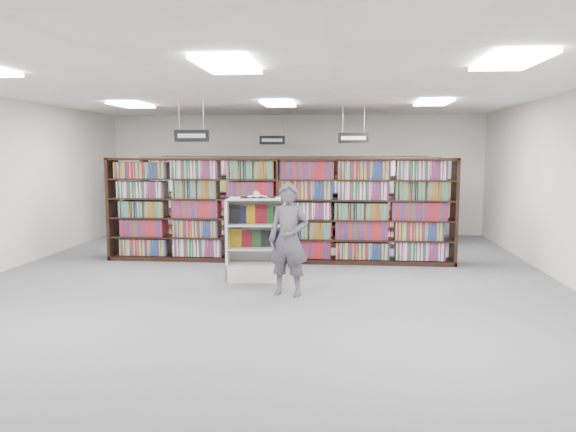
# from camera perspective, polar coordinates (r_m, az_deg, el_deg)

# --- Properties ---
(floor) EXTENTS (12.00, 12.00, 0.00)m
(floor) POSITION_cam_1_polar(r_m,az_deg,el_deg) (9.54, -2.28, -6.90)
(floor) COLOR #59585E
(floor) RESTS_ON ground
(ceiling) EXTENTS (10.00, 12.00, 0.10)m
(ceiling) POSITION_cam_1_polar(r_m,az_deg,el_deg) (9.33, -2.37, 12.58)
(ceiling) COLOR silver
(ceiling) RESTS_ON wall_back
(wall_back) EXTENTS (10.00, 0.10, 3.20)m
(wall_back) POSITION_cam_1_polar(r_m,az_deg,el_deg) (15.26, 0.72, 4.23)
(wall_back) COLOR silver
(wall_back) RESTS_ON ground
(wall_front) EXTENTS (10.00, 0.10, 3.20)m
(wall_front) POSITION_cam_1_polar(r_m,az_deg,el_deg) (3.49, -15.73, -3.90)
(wall_front) COLOR silver
(wall_front) RESTS_ON ground
(bookshelf_row_near) EXTENTS (7.00, 0.60, 2.10)m
(bookshelf_row_near) POSITION_cam_1_polar(r_m,az_deg,el_deg) (11.33, -0.95, 0.63)
(bookshelf_row_near) COLOR black
(bookshelf_row_near) RESTS_ON floor
(bookshelf_row_mid) EXTENTS (7.00, 0.60, 2.10)m
(bookshelf_row_mid) POSITION_cam_1_polar(r_m,az_deg,el_deg) (13.31, 0.01, 1.51)
(bookshelf_row_mid) COLOR black
(bookshelf_row_mid) RESTS_ON floor
(bookshelf_row_far) EXTENTS (7.00, 0.60, 2.10)m
(bookshelf_row_far) POSITION_cam_1_polar(r_m,az_deg,el_deg) (14.99, 0.62, 2.08)
(bookshelf_row_far) COLOR black
(bookshelf_row_far) RESTS_ON floor
(aisle_sign_left) EXTENTS (0.65, 0.02, 0.80)m
(aisle_sign_left) POSITION_cam_1_polar(r_m,az_deg,el_deg) (10.56, -9.77, 8.15)
(aisle_sign_left) COLOR #B2B2B7
(aisle_sign_left) RESTS_ON ceiling
(aisle_sign_right) EXTENTS (0.65, 0.02, 0.80)m
(aisle_sign_right) POSITION_cam_1_polar(r_m,az_deg,el_deg) (12.20, 6.65, 7.97)
(aisle_sign_right) COLOR #B2B2B7
(aisle_sign_right) RESTS_ON ceiling
(aisle_sign_center) EXTENTS (0.65, 0.02, 0.80)m
(aisle_sign_center) POSITION_cam_1_polar(r_m,az_deg,el_deg) (14.31, -1.62, 7.80)
(aisle_sign_center) COLOR #B2B2B7
(aisle_sign_center) RESTS_ON ceiling
(troffer_front_center) EXTENTS (0.60, 1.20, 0.04)m
(troffer_front_center) POSITION_cam_1_polar(r_m,az_deg,el_deg) (6.39, -6.14, 14.99)
(troffer_front_center) COLOR white
(troffer_front_center) RESTS_ON ceiling
(troffer_front_right) EXTENTS (0.60, 1.20, 0.04)m
(troffer_front_right) POSITION_cam_1_polar(r_m,az_deg,el_deg) (6.51, 21.67, 14.42)
(troffer_front_right) COLOR white
(troffer_front_right) RESTS_ON ceiling
(troffer_back_left) EXTENTS (0.60, 1.20, 0.04)m
(troffer_back_left) POSITION_cam_1_polar(r_m,az_deg,el_deg) (12.01, -15.60, 10.81)
(troffer_back_left) COLOR white
(troffer_back_left) RESTS_ON ceiling
(troffer_back_center) EXTENTS (0.60, 1.20, 0.04)m
(troffer_back_center) POSITION_cam_1_polar(r_m,az_deg,el_deg) (11.31, -0.97, 11.33)
(troffer_back_center) COLOR white
(troffer_back_center) RESTS_ON ceiling
(troffer_back_right) EXTENTS (0.60, 1.20, 0.04)m
(troffer_back_right) POSITION_cam_1_polar(r_m,az_deg,el_deg) (11.37, 14.53, 11.09)
(troffer_back_right) COLOR white
(troffer_back_right) RESTS_ON ceiling
(endcap_display) EXTENTS (1.07, 0.60, 1.44)m
(endcap_display) POSITION_cam_1_polar(r_m,az_deg,el_deg) (9.77, -3.20, -3.66)
(endcap_display) COLOR silver
(endcap_display) RESTS_ON floor
(open_book) EXTENTS (0.65, 0.46, 0.13)m
(open_book) POSITION_cam_1_polar(r_m,az_deg,el_deg) (9.64, -3.15, 2.07)
(open_book) COLOR black
(open_book) RESTS_ON endcap_display
(shopper) EXTENTS (0.71, 0.54, 1.74)m
(shopper) POSITION_cam_1_polar(r_m,az_deg,el_deg) (8.64, 0.05, -2.42)
(shopper) COLOR #534E59
(shopper) RESTS_ON floor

